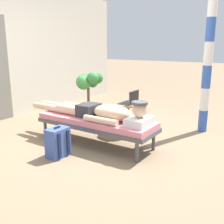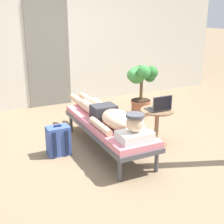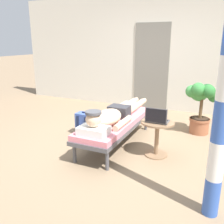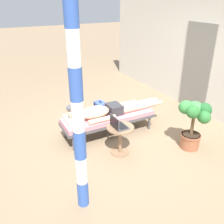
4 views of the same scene
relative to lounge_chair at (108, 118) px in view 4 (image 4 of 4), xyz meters
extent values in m
plane|color=#8C7256|center=(0.11, 0.04, -0.35)|extent=(40.00, 40.00, 0.00)
cube|color=beige|center=(0.00, 2.52, 1.00)|extent=(7.60, 0.20, 2.70)
cube|color=slate|center=(-0.13, 2.41, 0.67)|extent=(0.84, 0.03, 2.04)
cylinder|color=#4C4C51|center=(-0.25, 0.84, -0.21)|extent=(0.05, 0.05, 0.28)
cylinder|color=#4C4C51|center=(0.25, 0.84, -0.21)|extent=(0.05, 0.05, 0.28)
cylinder|color=#4C4C51|center=(-0.25, -0.84, -0.21)|extent=(0.05, 0.05, 0.28)
cylinder|color=#4C4C51|center=(0.25, -0.84, -0.21)|extent=(0.05, 0.05, 0.28)
cube|color=#4C4C51|center=(0.00, 0.00, -0.04)|extent=(0.60, 1.88, 0.06)
cube|color=pink|center=(0.00, 0.00, 0.03)|extent=(0.58, 1.84, 0.08)
cube|color=white|center=(0.00, -0.73, 0.13)|extent=(0.40, 0.28, 0.11)
sphere|color=beige|center=(0.00, -0.73, 0.29)|extent=(0.21, 0.21, 0.21)
cylinder|color=#4C4C51|center=(0.00, -0.73, 0.38)|extent=(0.22, 0.22, 0.03)
ellipsoid|color=beige|center=(0.00, -0.29, 0.19)|extent=(0.35, 0.60, 0.23)
cylinder|color=beige|center=(-0.22, -0.24, 0.12)|extent=(0.09, 0.55, 0.09)
cylinder|color=beige|center=(0.22, -0.24, 0.12)|extent=(0.09, 0.55, 0.09)
cube|color=#333338|center=(0.00, 0.14, 0.17)|extent=(0.33, 0.26, 0.19)
cylinder|color=beige|center=(-0.09, 0.48, 0.15)|extent=(0.15, 0.42, 0.15)
cylinder|color=beige|center=(-0.09, 0.91, 0.13)|extent=(0.11, 0.44, 0.11)
ellipsoid|color=beige|center=(-0.09, 1.20, 0.12)|extent=(0.09, 0.20, 0.10)
cylinder|color=beige|center=(0.09, 0.48, 0.15)|extent=(0.15, 0.42, 0.15)
cylinder|color=beige|center=(0.09, 0.91, 0.13)|extent=(0.11, 0.44, 0.11)
ellipsoid|color=beige|center=(0.09, 1.20, 0.12)|extent=(0.09, 0.20, 0.10)
cylinder|color=#8C6B4C|center=(0.72, -0.13, -0.34)|extent=(0.34, 0.34, 0.02)
cylinder|color=#8C6B4C|center=(0.72, -0.13, -0.09)|extent=(0.06, 0.06, 0.48)
cylinder|color=#8C6B4C|center=(0.72, -0.13, 0.17)|extent=(0.48, 0.48, 0.02)
cube|color=#4C4C51|center=(0.72, -0.13, 0.19)|extent=(0.31, 0.22, 0.02)
cube|color=black|center=(0.72, -0.12, 0.20)|extent=(0.27, 0.15, 0.00)
cube|color=#4C4C51|center=(0.72, -0.25, 0.30)|extent=(0.31, 0.01, 0.21)
cube|color=black|center=(0.72, -0.26, 0.30)|extent=(0.29, 0.00, 0.19)
cube|color=#3F59A5|center=(-0.67, 0.15, -0.15)|extent=(0.30, 0.20, 0.40)
cube|color=#3F59A5|center=(-0.67, 0.27, -0.22)|extent=(0.23, 0.04, 0.18)
cube|color=#192342|center=(-0.75, 0.03, -0.15)|extent=(0.04, 0.02, 0.34)
cube|color=#192342|center=(-0.59, 0.03, -0.15)|extent=(0.04, 0.02, 0.34)
cube|color=#192342|center=(-0.67, 0.15, 0.07)|extent=(0.10, 0.02, 0.02)
cylinder|color=#9E5B3D|center=(1.19, 1.09, -0.21)|extent=(0.34, 0.34, 0.28)
cylinder|color=#9E5B3D|center=(1.19, 1.09, -0.09)|extent=(0.37, 0.37, 0.04)
cylinder|color=#332319|center=(1.19, 1.09, -0.06)|extent=(0.31, 0.31, 0.01)
cylinder|color=brown|center=(1.19, 1.09, 0.14)|extent=(0.06, 0.06, 0.40)
sphere|color=#2D7233|center=(1.38, 1.12, 0.36)|extent=(0.22, 0.22, 0.22)
sphere|color=#23602D|center=(1.25, 1.25, 0.42)|extent=(0.25, 0.25, 0.25)
sphere|color=#429347|center=(1.13, 1.16, 0.39)|extent=(0.31, 0.31, 0.31)
sphere|color=#429347|center=(1.01, 1.08, 0.42)|extent=(0.22, 0.22, 0.22)
sphere|color=#38843D|center=(1.13, 0.92, 0.49)|extent=(0.24, 0.24, 0.24)
sphere|color=#2D7233|center=(1.29, 0.93, 0.47)|extent=(0.23, 0.23, 0.23)
cylinder|color=#3359B2|center=(1.54, -1.18, -0.15)|extent=(0.15, 0.15, 0.38)
cylinder|color=white|center=(1.54, -1.18, 0.23)|extent=(0.15, 0.15, 0.38)
cylinder|color=#3359B2|center=(1.54, -1.18, 0.61)|extent=(0.15, 0.15, 0.38)
cylinder|color=white|center=(1.54, -1.18, 0.99)|extent=(0.15, 0.15, 0.38)
cylinder|color=#3359B2|center=(1.54, -1.18, 1.37)|extent=(0.15, 0.15, 0.38)
cylinder|color=white|center=(1.54, -1.18, 1.76)|extent=(0.15, 0.15, 0.38)
cylinder|color=#3359B2|center=(1.54, -1.18, 2.14)|extent=(0.15, 0.15, 0.38)
camera|label=1|loc=(-3.12, -2.36, 1.14)|focal=43.17mm
camera|label=2|loc=(-1.74, -3.68, 1.57)|focal=50.76mm
camera|label=3|loc=(1.53, -3.46, 1.30)|focal=39.64mm
camera|label=4|loc=(3.96, -2.03, 2.24)|focal=39.75mm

